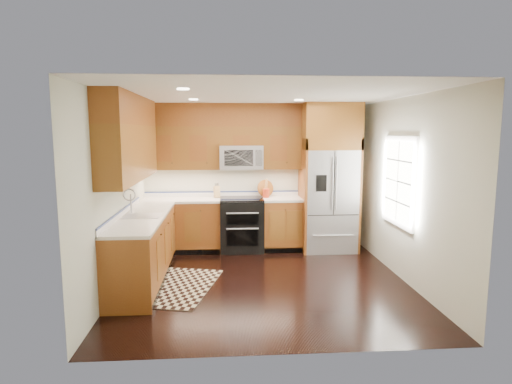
{
  "coord_description": "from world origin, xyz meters",
  "views": [
    {
      "loc": [
        -0.53,
        -5.79,
        2.12
      ],
      "look_at": [
        -0.07,
        0.6,
        1.21
      ],
      "focal_mm": 30.0,
      "sensor_mm": 36.0,
      "label": 1
    }
  ],
  "objects": [
    {
      "name": "rug",
      "position": [
        -1.2,
        -0.11,
        0.01
      ],
      "size": [
        1.23,
        1.68,
        0.01
      ],
      "primitive_type": "cube",
      "rotation": [
        0.0,
        0.0,
        -0.24
      ],
      "color": "black",
      "rests_on": "ground"
    },
    {
      "name": "window",
      "position": [
        1.98,
        0.2,
        1.4
      ],
      "size": [
        0.04,
        1.1,
        1.3
      ],
      "color": "white",
      "rests_on": "ground"
    },
    {
      "name": "base_cabinets",
      "position": [
        -1.23,
        0.9,
        0.45
      ],
      "size": [
        2.85,
        3.0,
        0.9
      ],
      "color": "brown",
      "rests_on": "ground"
    },
    {
      "name": "upper_cabinets",
      "position": [
        -1.15,
        1.09,
        2.02
      ],
      "size": [
        2.85,
        3.0,
        1.15
      ],
      "color": "brown",
      "rests_on": "ground"
    },
    {
      "name": "microwave",
      "position": [
        -0.25,
        1.8,
        1.66
      ],
      "size": [
        0.76,
        0.4,
        0.42
      ],
      "color": "#B2B2B7",
      "rests_on": "ground"
    },
    {
      "name": "utensil_crock",
      "position": [
        0.19,
        1.75,
        1.06
      ],
      "size": [
        0.16,
        0.16,
        0.34
      ],
      "color": "#AF3015",
      "rests_on": "countertop"
    },
    {
      "name": "knife_block",
      "position": [
        -0.69,
        1.81,
        1.05
      ],
      "size": [
        0.12,
        0.15,
        0.26
      ],
      "color": "tan",
      "rests_on": "countertop"
    },
    {
      "name": "ground",
      "position": [
        0.0,
        0.0,
        0.0
      ],
      "size": [
        4.0,
        4.0,
        0.0
      ],
      "primitive_type": "plane",
      "color": "black",
      "rests_on": "ground"
    },
    {
      "name": "cutting_board",
      "position": [
        0.19,
        1.86,
        0.95
      ],
      "size": [
        0.4,
        0.4,
        0.02
      ],
      "primitive_type": "cylinder",
      "rotation": [
        0.0,
        0.0,
        0.37
      ],
      "color": "brown",
      "rests_on": "countertop"
    },
    {
      "name": "wall_left",
      "position": [
        -2.0,
        0.0,
        1.3
      ],
      "size": [
        0.02,
        4.0,
        2.6
      ],
      "primitive_type": "cube",
      "color": "beige",
      "rests_on": "ground"
    },
    {
      "name": "refrigerator",
      "position": [
        1.3,
        1.63,
        1.3
      ],
      "size": [
        0.98,
        0.75,
        2.6
      ],
      "color": "#B2B2B7",
      "rests_on": "ground"
    },
    {
      "name": "range",
      "position": [
        -0.25,
        1.67,
        0.47
      ],
      "size": [
        0.76,
        0.67,
        0.95
      ],
      "color": "black",
      "rests_on": "ground"
    },
    {
      "name": "wall_right",
      "position": [
        2.0,
        0.0,
        1.3
      ],
      "size": [
        0.02,
        4.0,
        2.6
      ],
      "primitive_type": "cube",
      "color": "beige",
      "rests_on": "ground"
    },
    {
      "name": "wall_back",
      "position": [
        0.0,
        2.0,
        1.3
      ],
      "size": [
        4.0,
        0.02,
        2.6
      ],
      "primitive_type": "cube",
      "color": "beige",
      "rests_on": "ground"
    },
    {
      "name": "countertop",
      "position": [
        -1.09,
        1.01,
        0.92
      ],
      "size": [
        2.86,
        3.01,
        0.04
      ],
      "color": "silver",
      "rests_on": "base_cabinets"
    },
    {
      "name": "sink_faucet",
      "position": [
        -1.73,
        0.23,
        0.99
      ],
      "size": [
        0.54,
        0.44,
        0.37
      ],
      "color": "#B2B2B7",
      "rests_on": "countertop"
    }
  ]
}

